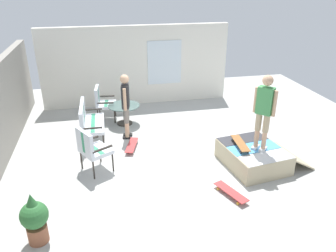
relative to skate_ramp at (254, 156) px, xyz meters
name	(u,v)px	position (x,y,z in m)	size (l,w,h in m)	color
ground_plane	(179,158)	(0.73, 1.56, -0.28)	(12.00, 12.00, 0.10)	#B2B2AD
house_facade	(137,66)	(4.53, 2.05, 1.04)	(0.23, 6.00, 2.53)	white
skate_ramp	(254,156)	(0.00, 0.00, 0.00)	(1.63, 1.95, 0.46)	tan
patio_bench	(88,120)	(1.95, 3.62, 0.39)	(1.26, 0.57, 1.02)	#2D2823
patio_chair_near_house	(102,101)	(3.29, 3.24, 0.39)	(0.67, 0.61, 1.02)	#2D2823
patio_chair_by_wall	(91,147)	(0.46, 3.55, 0.39)	(0.81, 0.78, 1.02)	#2D2823
patio_table	(124,111)	(2.89, 2.65, 0.18)	(0.90, 0.90, 0.57)	#2D2823
person_watching	(126,102)	(2.00, 2.65, 0.77)	(0.47, 0.28, 1.70)	black
person_skater	(264,108)	(-0.10, -0.04, 1.20)	(0.38, 0.37, 1.67)	silver
skateboard_by_bench	(132,145)	(1.35, 2.61, -0.14)	(0.82, 0.42, 0.10)	#B23838
skateboard_spare	(231,192)	(-0.99, 0.93, -0.14)	(0.82, 0.48, 0.10)	#B23838
skateboard_on_ramp	(240,143)	(0.08, 0.32, 0.31)	(0.81, 0.26, 0.10)	brown
potted_plant	(35,218)	(-1.48, 4.42, 0.24)	(0.44, 0.44, 0.92)	brown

